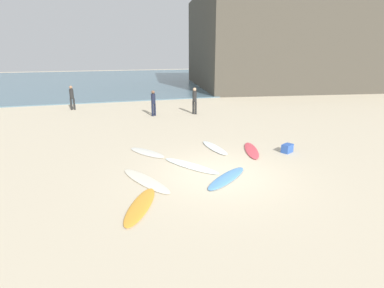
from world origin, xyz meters
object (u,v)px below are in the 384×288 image
at_px(surfboard_3, 146,181).
at_px(surfboard_4, 215,148).
at_px(surfboard_0, 147,152).
at_px(beachgoer_far, 72,96).
at_px(surfboard_1, 251,150).
at_px(surfboard_6, 191,166).
at_px(surfboard_2, 227,178).
at_px(surfboard_5, 140,206).
at_px(beach_cooler, 287,148).
at_px(beachgoer_mid, 153,102).
at_px(beachgoer_near, 195,99).

bearing_deg(surfboard_3, surfboard_4, -167.16).
xyz_separation_m(surfboard_0, beachgoer_far, (-3.68, 11.25, 0.94)).
distance_m(surfboard_1, beachgoer_far, 14.70).
height_order(surfboard_6, beachgoer_far, beachgoer_far).
relative_size(surfboard_2, surfboard_6, 0.90).
distance_m(surfboard_1, surfboard_2, 3.25).
bearing_deg(surfboard_6, surfboard_1, 164.03).
distance_m(surfboard_2, beachgoer_far, 15.84).
bearing_deg(surfboard_5, beachgoer_far, 124.89).
relative_size(surfboard_3, surfboard_5, 1.17).
bearing_deg(surfboard_6, surfboard_2, 86.42).
bearing_deg(beach_cooler, surfboard_0, 164.32).
distance_m(surfboard_1, beachgoer_mid, 8.95).
distance_m(surfboard_0, beach_cooler, 5.95).
bearing_deg(beachgoer_far, surfboard_2, -71.91).
bearing_deg(beachgoer_far, surfboard_0, -75.52).
relative_size(surfboard_2, beach_cooler, 4.72).
bearing_deg(surfboard_5, surfboard_1, 58.55).
bearing_deg(surfboard_5, beachgoer_near, 90.86).
distance_m(surfboard_0, surfboard_4, 2.97).
bearing_deg(surfboard_4, surfboard_5, 42.07).
xyz_separation_m(beachgoer_near, beach_cooler, (1.39, -8.83, -0.82)).
relative_size(beachgoer_near, beachgoer_far, 1.03).
relative_size(surfboard_4, beachgoer_mid, 1.30).
relative_size(surfboard_0, beachgoer_near, 1.12).
relative_size(surfboard_1, surfboard_4, 1.04).
bearing_deg(surfboard_4, surfboard_1, 143.98).
height_order(surfboard_5, beach_cooler, beach_cooler).
bearing_deg(beachgoer_near, surfboard_4, -46.61).
distance_m(surfboard_2, surfboard_3, 2.72).
xyz_separation_m(surfboard_5, beachgoer_mid, (2.46, 11.95, 0.89)).
bearing_deg(surfboard_2, beachgoer_far, 162.93).
distance_m(surfboard_2, beach_cooler, 4.00).
distance_m(surfboard_0, surfboard_6, 2.41).
bearing_deg(surfboard_4, surfboard_6, 41.35).
height_order(surfboard_2, beachgoer_far, beachgoer_far).
relative_size(surfboard_2, beachgoer_mid, 1.38).
distance_m(surfboard_4, surfboard_5, 5.75).
distance_m(surfboard_4, surfboard_6, 2.41).
height_order(surfboard_5, beachgoer_mid, beachgoer_mid).
bearing_deg(beach_cooler, beachgoer_far, 126.19).
bearing_deg(surfboard_6, beachgoer_mid, -125.39).
xyz_separation_m(surfboard_2, surfboard_4, (0.78, 3.22, 0.00)).
distance_m(beachgoer_mid, beach_cooler, 9.97).
height_order(surfboard_6, beach_cooler, beach_cooler).
bearing_deg(beachgoer_near, surfboard_2, -47.57).
bearing_deg(surfboard_2, surfboard_4, 127.52).
height_order(surfboard_5, beachgoer_near, beachgoer_near).
bearing_deg(beachgoer_far, surfboard_1, -60.44).
bearing_deg(surfboard_1, surfboard_0, -174.57).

